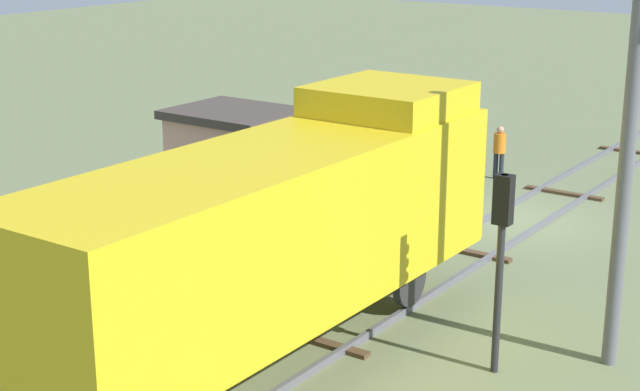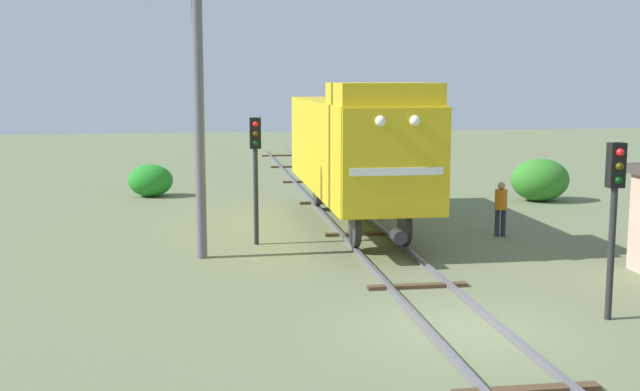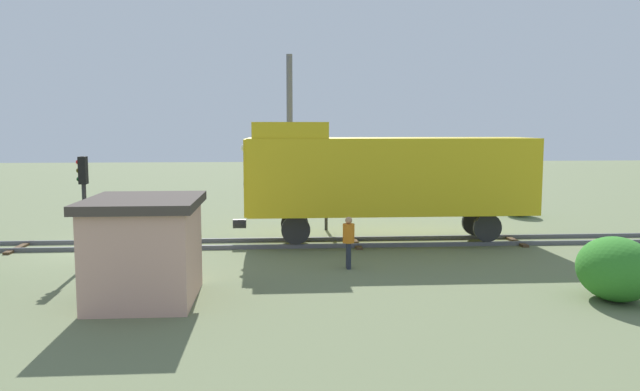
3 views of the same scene
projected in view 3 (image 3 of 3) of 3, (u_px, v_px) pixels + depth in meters
name	position (u px, v px, depth m)	size (l,w,h in m)	color
ground_plane	(106.00, 247.00, 23.81)	(115.36, 115.36, 0.00)	#66704C
railway_track	(106.00, 245.00, 23.80)	(2.40, 76.91, 0.16)	#595960
locomotive	(384.00, 174.00, 24.26)	(2.90, 11.60, 4.60)	gold
traffic_signal_near	(84.00, 190.00, 20.37)	(0.32, 0.34, 3.63)	#262628
traffic_signal_mid	(326.00, 171.00, 27.51)	(0.32, 0.34, 3.75)	#262628
worker_by_signal	(349.00, 238.00, 20.16)	(0.38, 0.38, 1.70)	#262B38
catenary_mast	(290.00, 135.00, 28.87)	(1.94, 0.28, 7.88)	#595960
relay_hut	(144.00, 249.00, 16.43)	(3.50, 2.90, 2.74)	#D19E8C
bush_near	(519.00, 203.00, 32.07)	(1.83, 1.50, 1.33)	#228026
bush_mid	(616.00, 269.00, 16.48)	(2.34, 1.91, 1.70)	#307E26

